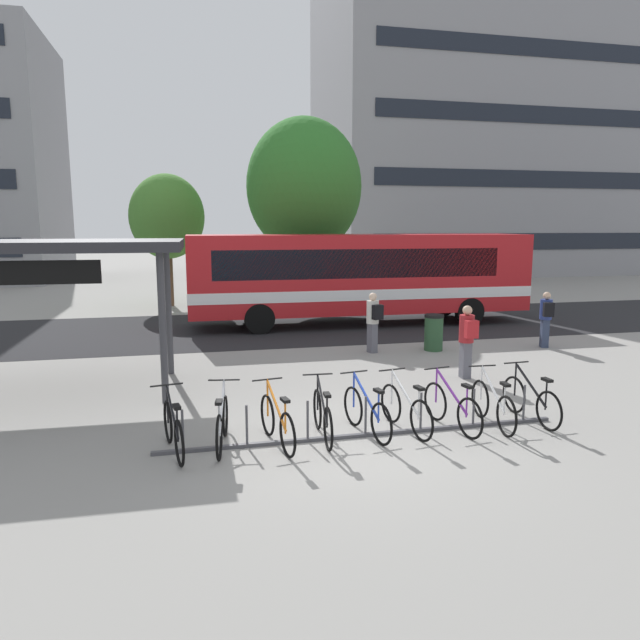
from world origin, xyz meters
TOP-DOWN VIEW (x-y plane):
  - ground at (0.00, 0.00)m, footprint 200.00×200.00m
  - bus_lane_asphalt at (0.00, 10.94)m, footprint 80.00×7.20m
  - city_bus at (3.46, 10.94)m, footprint 12.06×2.72m
  - bike_rack at (0.27, 0.08)m, footprint 6.97×0.18m
  - parked_bicycle_black_0 at (-2.86, 0.04)m, footprint 0.53×1.70m
  - parked_bicycle_silver_1 at (-2.11, 0.13)m, footprint 0.52×1.71m
  - parked_bicycle_orange_2 at (-1.24, 0.01)m, footprint 0.52×1.71m
  - parked_bicycle_black_3 at (-0.46, 0.15)m, footprint 0.52×1.72m
  - parked_bicycle_blue_4 at (0.31, 0.17)m, footprint 0.52×1.70m
  - parked_bicycle_white_5 at (1.01, 0.18)m, footprint 0.52×1.71m
  - parked_bicycle_purple_6 at (1.84, 0.11)m, footprint 0.52×1.71m
  - parked_bicycle_white_7 at (2.61, 0.07)m, footprint 0.52×1.72m
  - parked_bicycle_black_8 at (3.41, 0.17)m, footprint 0.52×1.72m
  - transit_shelter at (-6.00, 3.97)m, footprint 6.74×3.31m
  - commuter_red_pack_0 at (3.66, 3.18)m, footprint 0.36×0.54m
  - commuter_black_pack_1 at (7.50, 5.85)m, footprint 0.46×0.59m
  - commuter_black_pack_2 at (2.40, 6.28)m, footprint 0.42×0.58m
  - trash_bin at (4.18, 6.19)m, footprint 0.55×0.55m
  - street_tree_0 at (-3.37, 17.43)m, footprint 3.20×3.20m
  - street_tree_1 at (2.20, 14.99)m, footprint 4.71×4.71m
  - building_right_wing at (19.45, 32.47)m, footprint 23.99×12.32m

SIDE VIEW (x-z plane):
  - ground at x=0.00m, z-range 0.00..0.00m
  - bus_lane_asphalt at x=0.00m, z-range 0.00..0.01m
  - bike_rack at x=0.27m, z-range -0.26..0.44m
  - parked_bicycle_black_0 at x=-2.86m, z-range -0.11..0.88m
  - parked_bicycle_silver_1 at x=-2.11m, z-range -0.11..0.88m
  - parked_bicycle_orange_2 at x=-1.24m, z-range -0.11..0.88m
  - parked_bicycle_black_3 at x=-0.46m, z-range -0.11..0.88m
  - parked_bicycle_blue_4 at x=0.31m, z-range -0.11..0.88m
  - parked_bicycle_white_5 at x=1.01m, z-range -0.11..0.88m
  - parked_bicycle_purple_6 at x=1.84m, z-range -0.11..0.88m
  - parked_bicycle_white_7 at x=2.61m, z-range -0.11..0.88m
  - parked_bicycle_black_8 at x=3.41m, z-range -0.11..0.88m
  - trash_bin at x=4.18m, z-range 0.00..1.03m
  - commuter_black_pack_1 at x=7.50m, z-range 0.12..1.75m
  - commuter_black_pack_2 at x=2.40m, z-range 0.13..1.81m
  - commuter_red_pack_0 at x=3.66m, z-range 0.13..1.83m
  - city_bus at x=3.46m, z-range 0.18..3.38m
  - transit_shelter at x=-6.00m, z-range 1.41..4.63m
  - street_tree_0 at x=-3.37m, z-range 1.02..6.74m
  - street_tree_1 at x=2.20m, z-range 1.15..9.01m
  - building_right_wing at x=19.45m, z-range 0.00..24.53m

